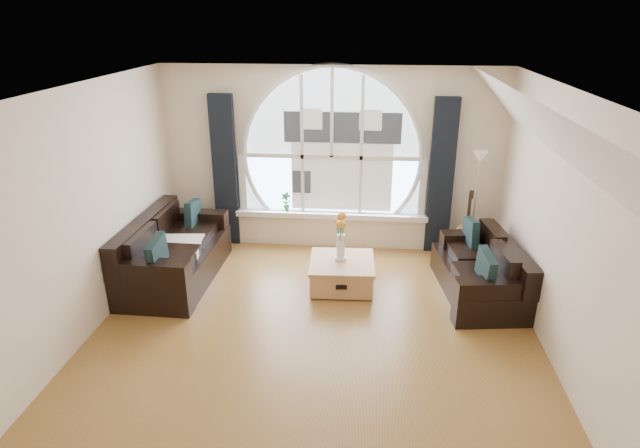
{
  "coord_description": "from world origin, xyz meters",
  "views": [
    {
      "loc": [
        0.56,
        -4.9,
        3.38
      ],
      "look_at": [
        0.0,
        0.9,
        1.05
      ],
      "focal_mm": 29.87,
      "sensor_mm": 36.0,
      "label": 1
    }
  ],
  "objects_px": {
    "sofa_right": "(480,266)",
    "floor_lamp": "(475,206)",
    "potted_plant": "(286,202)",
    "vase_flowers": "(341,232)",
    "guitar": "(467,223)",
    "coffee_chest": "(342,272)",
    "sofa_left": "(175,252)"
  },
  "relations": [
    {
      "from": "floor_lamp",
      "to": "vase_flowers",
      "type": "bearing_deg",
      "value": -151.0
    },
    {
      "from": "coffee_chest",
      "to": "floor_lamp",
      "type": "height_order",
      "value": "floor_lamp"
    },
    {
      "from": "sofa_right",
      "to": "sofa_left",
      "type": "bearing_deg",
      "value": 171.68
    },
    {
      "from": "coffee_chest",
      "to": "potted_plant",
      "type": "distance_m",
      "value": 1.68
    },
    {
      "from": "vase_flowers",
      "to": "guitar",
      "type": "height_order",
      "value": "vase_flowers"
    },
    {
      "from": "vase_flowers",
      "to": "potted_plant",
      "type": "relative_size",
      "value": 2.41
    },
    {
      "from": "sofa_right",
      "to": "potted_plant",
      "type": "relative_size",
      "value": 5.66
    },
    {
      "from": "coffee_chest",
      "to": "floor_lamp",
      "type": "bearing_deg",
      "value": 27.97
    },
    {
      "from": "sofa_right",
      "to": "guitar",
      "type": "xyz_separation_m",
      "value": [
        0.01,
        1.15,
        0.13
      ]
    },
    {
      "from": "potted_plant",
      "to": "coffee_chest",
      "type": "bearing_deg",
      "value": -54.6
    },
    {
      "from": "sofa_right",
      "to": "vase_flowers",
      "type": "height_order",
      "value": "vase_flowers"
    },
    {
      "from": "sofa_right",
      "to": "coffee_chest",
      "type": "height_order",
      "value": "sofa_right"
    },
    {
      "from": "vase_flowers",
      "to": "floor_lamp",
      "type": "xyz_separation_m",
      "value": [
        1.85,
        1.03,
        0.04
      ]
    },
    {
      "from": "sofa_left",
      "to": "vase_flowers",
      "type": "bearing_deg",
      "value": 2.5
    },
    {
      "from": "potted_plant",
      "to": "sofa_right",
      "type": "bearing_deg",
      "value": -26.83
    },
    {
      "from": "coffee_chest",
      "to": "potted_plant",
      "type": "relative_size",
      "value": 2.86
    },
    {
      "from": "sofa_right",
      "to": "coffee_chest",
      "type": "distance_m",
      "value": 1.76
    },
    {
      "from": "guitar",
      "to": "potted_plant",
      "type": "relative_size",
      "value": 3.65
    },
    {
      "from": "sofa_right",
      "to": "floor_lamp",
      "type": "relative_size",
      "value": 1.03
    },
    {
      "from": "vase_flowers",
      "to": "potted_plant",
      "type": "bearing_deg",
      "value": 125.79
    },
    {
      "from": "floor_lamp",
      "to": "sofa_right",
      "type": "bearing_deg",
      "value": -94.3
    },
    {
      "from": "vase_flowers",
      "to": "guitar",
      "type": "bearing_deg",
      "value": 30.76
    },
    {
      "from": "coffee_chest",
      "to": "guitar",
      "type": "xyz_separation_m",
      "value": [
        1.75,
        1.11,
        0.33
      ]
    },
    {
      "from": "potted_plant",
      "to": "sofa_left",
      "type": "bearing_deg",
      "value": -134.61
    },
    {
      "from": "guitar",
      "to": "sofa_right",
      "type": "bearing_deg",
      "value": -80.12
    },
    {
      "from": "sofa_right",
      "to": "vase_flowers",
      "type": "xyz_separation_m",
      "value": [
        -1.77,
        0.09,
        0.36
      ]
    },
    {
      "from": "coffee_chest",
      "to": "sofa_left",
      "type": "bearing_deg",
      "value": 177.64
    },
    {
      "from": "sofa_right",
      "to": "floor_lamp",
      "type": "xyz_separation_m",
      "value": [
        0.08,
        1.12,
        0.4
      ]
    },
    {
      "from": "sofa_left",
      "to": "vase_flowers",
      "type": "xyz_separation_m",
      "value": [
        2.21,
        0.06,
        0.36
      ]
    },
    {
      "from": "sofa_right",
      "to": "potted_plant",
      "type": "height_order",
      "value": "potted_plant"
    },
    {
      "from": "sofa_left",
      "to": "vase_flowers",
      "type": "height_order",
      "value": "vase_flowers"
    },
    {
      "from": "sofa_left",
      "to": "coffee_chest",
      "type": "relative_size",
      "value": 2.34
    }
  ]
}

